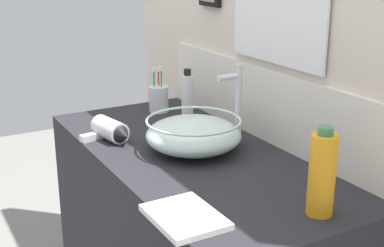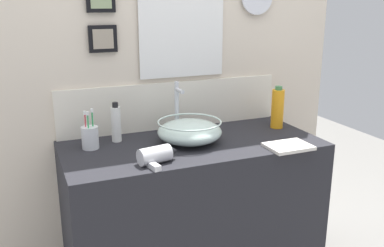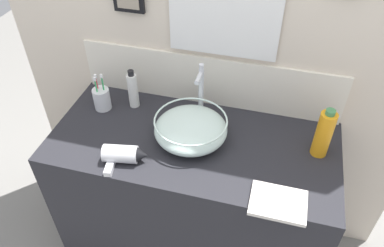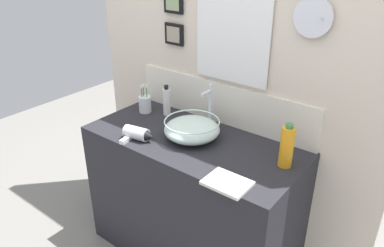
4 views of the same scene
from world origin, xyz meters
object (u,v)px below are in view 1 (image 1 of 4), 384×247
(glass_bowl_sink, at_px, (193,134))
(faucet, at_px, (237,100))
(hair_drier, at_px, (111,131))
(toothbrush_cup, at_px, (159,99))
(soap_dispenser, at_px, (187,96))
(spray_bottle, at_px, (322,174))
(hand_towel, at_px, (185,217))

(glass_bowl_sink, bearing_deg, faucet, 90.00)
(hair_drier, xyz_separation_m, toothbrush_cup, (-0.24, 0.30, 0.02))
(glass_bowl_sink, height_order, toothbrush_cup, toothbrush_cup)
(soap_dispenser, distance_m, spray_bottle, 0.88)
(faucet, distance_m, spray_bottle, 0.56)
(soap_dispenser, bearing_deg, hair_drier, -74.74)
(faucet, xyz_separation_m, toothbrush_cup, (-0.47, -0.07, -0.10))
(glass_bowl_sink, height_order, spray_bottle, spray_bottle)
(toothbrush_cup, xyz_separation_m, hand_towel, (0.87, -0.36, -0.05))
(faucet, relative_size, soap_dispenser, 1.39)
(glass_bowl_sink, xyz_separation_m, toothbrush_cup, (-0.47, 0.10, -0.00))
(faucet, distance_m, hand_towel, 0.60)
(toothbrush_cup, xyz_separation_m, spray_bottle, (1.01, -0.04, 0.05))
(hand_towel, bearing_deg, toothbrush_cup, 157.82)
(faucet, bearing_deg, soap_dispenser, -178.27)
(hair_drier, xyz_separation_m, spray_bottle, (0.77, 0.26, 0.07))
(toothbrush_cup, distance_m, spray_bottle, 1.01)
(faucet, relative_size, hair_drier, 1.43)
(soap_dispenser, xyz_separation_m, spray_bottle, (0.87, -0.10, 0.02))
(hair_drier, distance_m, spray_bottle, 0.82)
(hair_drier, distance_m, hand_towel, 0.64)
(toothbrush_cup, height_order, soap_dispenser, soap_dispenser)
(faucet, distance_m, hair_drier, 0.45)
(glass_bowl_sink, height_order, hand_towel, glass_bowl_sink)
(soap_dispenser, height_order, spray_bottle, spray_bottle)
(hair_drier, bearing_deg, soap_dispenser, 105.26)
(glass_bowl_sink, height_order, soap_dispenser, soap_dispenser)
(soap_dispenser, xyz_separation_m, hand_towel, (0.73, -0.41, -0.08))
(toothbrush_cup, bearing_deg, glass_bowl_sink, -12.16)
(hair_drier, height_order, spray_bottle, spray_bottle)
(hair_drier, relative_size, spray_bottle, 0.83)
(toothbrush_cup, relative_size, hand_towel, 0.92)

